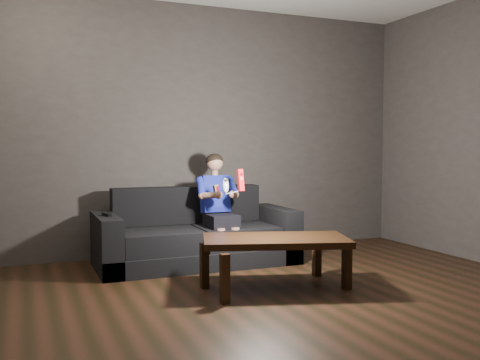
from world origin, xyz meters
name	(u,v)px	position (x,y,z in m)	size (l,w,h in m)	color
floor	(306,319)	(0.00, 0.00, 0.00)	(5.00, 5.00, 0.00)	black
back_wall	(194,130)	(0.00, 2.50, 1.35)	(5.00, 0.04, 2.70)	#3A3533
sofa	(196,239)	(-0.17, 1.92, 0.25)	(1.95, 0.84, 0.75)	black
child	(218,199)	(0.05, 1.87, 0.65)	(0.42, 0.51, 1.02)	black
wii_remote_red	(241,180)	(0.13, 1.48, 0.85)	(0.06, 0.08, 0.21)	red
nunchuk_white	(226,185)	(-0.02, 1.48, 0.81)	(0.08, 0.10, 0.15)	silver
wii_remote_black	(107,214)	(-1.05, 1.85, 0.54)	(0.07, 0.15, 0.03)	black
coffee_table	(275,244)	(0.15, 0.78, 0.37)	(1.29, 0.91, 0.43)	black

